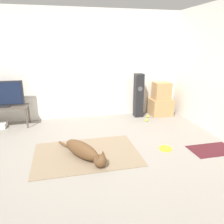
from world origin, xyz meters
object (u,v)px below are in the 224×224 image
at_px(tennis_ball_near_speaker, 148,116).
at_px(floor_speaker, 139,96).
at_px(cardboard_box_upper, 162,91).
at_px(tv, 1,94).
at_px(tv_stand, 3,109).
at_px(frisbee, 165,148).
at_px(tennis_ball_by_boxes, 147,120).
at_px(cardboard_box_lower, 161,107).
at_px(dog, 84,151).

bearing_deg(tennis_ball_near_speaker, floor_speaker, 139.45).
xyz_separation_m(cardboard_box_upper, tv, (-3.73, 0.01, 0.10)).
bearing_deg(tv_stand, frisbee, -31.32).
distance_m(frisbee, tennis_ball_by_boxes, 1.44).
bearing_deg(floor_speaker, cardboard_box_lower, -2.21).
bearing_deg(dog, floor_speaker, 49.97).
bearing_deg(frisbee, floor_speaker, 85.39).
xyz_separation_m(frisbee, cardboard_box_lower, (0.76, 1.83, 0.20)).
bearing_deg(cardboard_box_lower, tv_stand, -179.74).
xyz_separation_m(floor_speaker, tennis_ball_near_speaker, (0.20, -0.17, -0.51)).
xyz_separation_m(cardboard_box_lower, tv_stand, (-3.74, -0.02, 0.19)).
height_order(floor_speaker, tennis_ball_by_boxes, floor_speaker).
height_order(cardboard_box_upper, tennis_ball_near_speaker, cardboard_box_upper).
bearing_deg(tennis_ball_near_speaker, cardboard_box_lower, 19.91).
height_order(cardboard_box_lower, tennis_ball_near_speaker, cardboard_box_lower).
distance_m(tv_stand, tv, 0.33).
xyz_separation_m(frisbee, tv, (-2.98, 1.82, 0.73)).
relative_size(cardboard_box_lower, tv, 0.58).
height_order(tv, tennis_ball_by_boxes, tv).
xyz_separation_m(dog, tennis_ball_near_speaker, (1.78, 1.71, -0.11)).
distance_m(floor_speaker, tv_stand, 3.14).
bearing_deg(floor_speaker, dog, -130.03).
height_order(dog, cardboard_box_upper, cardboard_box_upper).
relative_size(dog, cardboard_box_upper, 2.34).
distance_m(tv_stand, tennis_ball_near_speaker, 3.36).
distance_m(cardboard_box_upper, tennis_ball_near_speaker, 0.73).
bearing_deg(frisbee, tennis_ball_by_boxes, 81.35).
relative_size(cardboard_box_upper, tennis_ball_near_speaker, 6.51).
bearing_deg(tv, dog, -49.73).
bearing_deg(frisbee, tv_stand, 148.68).
bearing_deg(tv, tennis_ball_by_boxes, -7.02).
xyz_separation_m(cardboard_box_upper, floor_speaker, (-0.59, 0.04, -0.10)).
relative_size(dog, cardboard_box_lower, 1.87).
xyz_separation_m(dog, cardboard_box_lower, (2.18, 1.85, 0.07)).
bearing_deg(tennis_ball_by_boxes, frisbee, -98.65).
xyz_separation_m(frisbee, tennis_ball_near_speaker, (0.35, 1.69, 0.02)).
height_order(frisbee, tv, tv).
height_order(cardboard_box_upper, floor_speaker, floor_speaker).
xyz_separation_m(dog, tv_stand, (-1.56, 1.84, 0.27)).
xyz_separation_m(dog, tv, (-1.56, 1.84, 0.60)).
bearing_deg(floor_speaker, tennis_ball_near_speaker, -40.55).
xyz_separation_m(cardboard_box_lower, floor_speaker, (-0.61, 0.02, 0.33)).
distance_m(frisbee, tennis_ball_near_speaker, 1.72).
bearing_deg(tennis_ball_near_speaker, tennis_ball_by_boxes, -116.87).
bearing_deg(floor_speaker, tennis_ball_by_boxes, -81.15).
bearing_deg(tennis_ball_by_boxes, cardboard_box_lower, 37.16).
distance_m(tv, tennis_ball_near_speaker, 3.41).
bearing_deg(cardboard_box_lower, tv, -179.78).
bearing_deg(tennis_ball_near_speaker, dog, -136.15).
bearing_deg(cardboard_box_upper, floor_speaker, 175.86).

